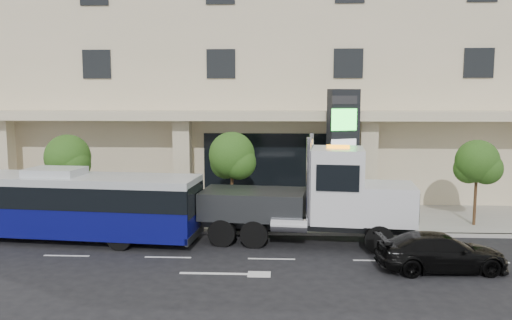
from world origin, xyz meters
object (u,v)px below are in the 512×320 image
Objects in this scene: signage_pylon at (343,153)px; black_sedan at (441,252)px; city_bus at (56,203)px; tow_truck at (316,199)px.

black_sedan is at bearing -94.56° from signage_pylon.
tow_truck reaches higher than city_bus.
city_bus is 11.14m from tow_truck.
black_sedan is at bearing -30.38° from tow_truck.
city_bus reaches higher than black_sedan.
tow_truck reaches higher than black_sedan.
city_bus is at bearing -173.65° from tow_truck.
city_bus is 1.96× the size of signage_pylon.
tow_truck is 4.90m from signage_pylon.
signage_pylon is (12.78, 4.38, 1.80)m from city_bus.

